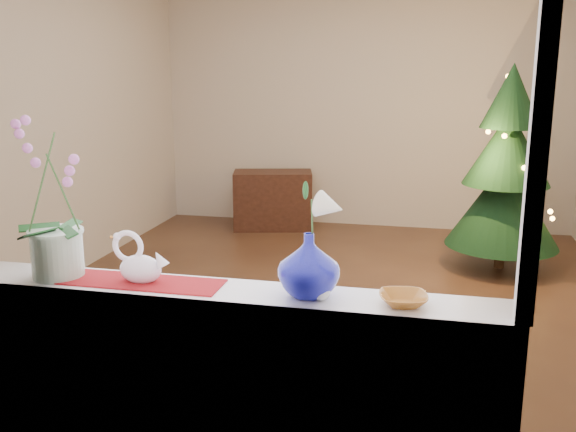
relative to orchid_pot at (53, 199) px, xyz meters
name	(u,v)px	position (x,y,z in m)	size (l,w,h in m)	color
ground	(325,300)	(0.73, 2.37, -1.25)	(5.00, 5.00, 0.00)	#3D2419
wall_back	(364,105)	(0.73, 4.87, 0.10)	(4.50, 0.10, 2.70)	beige
wall_front	(213,187)	(0.73, -0.13, 0.10)	(4.50, 0.10, 2.70)	beige
wall_left	(50,119)	(-1.52, 2.37, 0.10)	(0.10, 5.00, 2.70)	beige
window_apron	(223,412)	(0.73, -0.09, -0.81)	(2.20, 0.08, 0.88)	white
windowsill	(227,294)	(0.73, 0.00, -0.35)	(2.20, 0.26, 0.04)	white
window_frame	(213,86)	(0.73, -0.10, 0.45)	(2.22, 0.06, 1.60)	white
runner	(137,282)	(0.35, 0.00, -0.33)	(0.70, 0.20, 0.01)	maroon
orchid_pot	(53,199)	(0.00, 0.00, 0.00)	(0.23, 0.23, 0.66)	beige
swan	(140,258)	(0.36, 0.01, -0.23)	(0.24, 0.11, 0.20)	white
blue_vase	(309,260)	(1.05, 0.01, -0.19)	(0.27, 0.27, 0.28)	navy
lily	(309,196)	(1.05, 0.01, 0.06)	(0.15, 0.09, 0.21)	white
paperweight	(321,291)	(1.10, -0.03, -0.29)	(0.07, 0.07, 0.07)	white
amber_dish	(403,300)	(1.40, -0.02, -0.31)	(0.15, 0.15, 0.04)	#A96725
xmas_tree	(506,168)	(2.12, 3.55, -0.35)	(0.98, 0.98, 1.80)	black
side_table	(273,200)	(-0.22, 4.49, -0.93)	(0.85, 0.43, 0.64)	black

